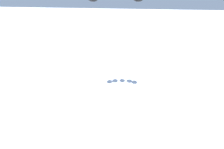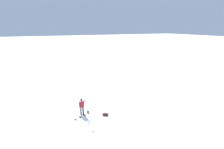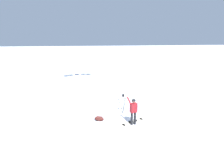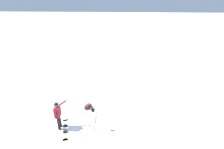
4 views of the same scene
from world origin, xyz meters
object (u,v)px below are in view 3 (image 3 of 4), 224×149
(gear_bag_large, at_px, (99,119))
(camera_tripod, at_px, (123,100))
(snowboarder, at_px, (133,109))
(snowboard, at_px, (133,122))

(gear_bag_large, height_order, camera_tripod, camera_tripod)
(snowboarder, distance_m, gear_bag_large, 2.34)
(gear_bag_large, distance_m, camera_tripod, 2.19)
(snowboarder, relative_size, camera_tripod, 1.21)
(snowboarder, bearing_deg, gear_bag_large, -27.96)
(snowboarder, relative_size, gear_bag_large, 2.36)
(snowboard, relative_size, camera_tripod, 1.29)
(snowboard, bearing_deg, snowboarder, 74.03)
(snowboarder, xyz_separation_m, camera_tripod, (0.09, -1.87, -0.02))
(snowboarder, xyz_separation_m, snowboard, (-0.09, -0.32, -0.97))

